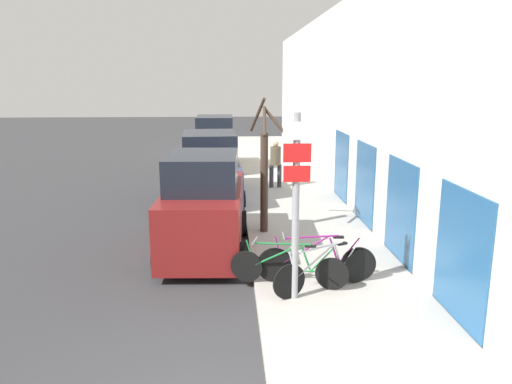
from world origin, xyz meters
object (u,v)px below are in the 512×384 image
object	(u,v)px
signpost	(296,201)
street_tree	(264,173)
bicycle_1	(288,267)
parked_car_1	(210,170)
pedestrian_near	(276,160)
bicycle_0	(324,271)
parked_car_2	(215,147)
parked_car_0	(204,208)
bicycle_2	(317,262)

from	to	relation	value
signpost	street_tree	bearing A→B (deg)	93.59
bicycle_1	signpost	bearing A→B (deg)	-158.89
parked_car_1	street_tree	world-z (taller)	street_tree
parked_car_1	pedestrian_near	size ratio (longest dim) A/B	2.84
bicycle_0	street_tree	world-z (taller)	street_tree
bicycle_1	parked_car_2	bearing A→B (deg)	23.90
pedestrian_near	street_tree	world-z (taller)	street_tree
bicycle_1	pedestrian_near	size ratio (longest dim) A/B	1.28
parked_car_0	parked_car_2	xyz separation A→B (m)	(-0.01, 10.74, 0.02)
signpost	street_tree	world-z (taller)	street_tree
bicycle_0	pedestrian_near	world-z (taller)	pedestrian_near
parked_car_0	bicycle_1	bearing A→B (deg)	-52.66
bicycle_2	parked_car_2	size ratio (longest dim) A/B	0.53
parked_car_2	street_tree	size ratio (longest dim) A/B	1.28
signpost	parked_car_1	distance (m)	8.45
parked_car_0	bicycle_2	bearing A→B (deg)	-42.40
bicycle_0	parked_car_1	bearing A→B (deg)	-8.26
parked_car_0	parked_car_2	size ratio (longest dim) A/B	0.97
bicycle_0	bicycle_2	size ratio (longest dim) A/B	0.87
signpost	bicycle_2	distance (m)	1.66
signpost	bicycle_1	distance (m)	1.53
parked_car_1	street_tree	bearing A→B (deg)	-72.95
parked_car_1	signpost	bearing A→B (deg)	-81.06
bicycle_1	street_tree	bearing A→B (deg)	19.98
parked_car_0	pedestrian_near	bearing A→B (deg)	73.29
signpost	parked_car_0	world-z (taller)	signpost
pedestrian_near	parked_car_2	bearing A→B (deg)	-66.49
parked_car_2	pedestrian_near	world-z (taller)	parked_car_2
signpost	bicycle_0	xyz separation A→B (m)	(0.60, 0.30, -1.41)
bicycle_0	parked_car_2	distance (m)	13.66
signpost	pedestrian_near	size ratio (longest dim) A/B	1.93
signpost	parked_car_0	xyz separation A→B (m)	(-1.74, 3.00, -0.87)
street_tree	bicycle_0	bearing A→B (deg)	-77.29
parked_car_0	street_tree	size ratio (longest dim) A/B	1.24
parked_car_0	parked_car_2	bearing A→B (deg)	92.72
signpost	parked_car_1	world-z (taller)	signpost
bicycle_0	pedestrian_near	bearing A→B (deg)	-24.73
signpost	pedestrian_near	distance (m)	9.54
parked_car_1	parked_car_2	xyz separation A→B (m)	(0.04, 5.53, 0.06)
bicycle_2	parked_car_0	bearing A→B (deg)	46.61
parked_car_0	street_tree	bearing A→B (deg)	38.82
bicycle_0	bicycle_1	size ratio (longest dim) A/B	0.92
signpost	bicycle_2	size ratio (longest dim) A/B	1.43
signpost	pedestrian_near	world-z (taller)	signpost
pedestrian_near	parked_car_0	bearing A→B (deg)	65.81
bicycle_2	street_tree	bearing A→B (deg)	14.82
bicycle_2	parked_car_2	distance (m)	13.23
street_tree	pedestrian_near	bearing A→B (deg)	81.59
parked_car_2	bicycle_1	bearing A→B (deg)	-82.74
pedestrian_near	street_tree	bearing A→B (deg)	76.79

